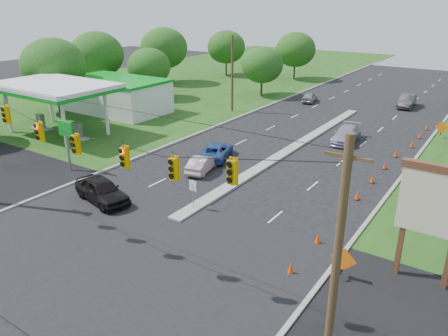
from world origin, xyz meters
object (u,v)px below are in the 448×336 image
Objects in this scene: white_sedan at (202,164)px; blue_pickup at (216,151)px; black_sedan at (102,190)px; gas_station at (107,94)px; pylon_sign at (440,208)px.

blue_pickup is at bearing -88.27° from white_sedan.
white_sedan is 0.81× the size of blue_pickup.
white_sedan is at bearing 84.90° from blue_pickup.
black_sedan is 11.58m from blue_pickup.
pylon_sign reaches higher than gas_station.
black_sedan reaches higher than blue_pickup.
white_sedan is at bearing -22.73° from gas_station.
pylon_sign reaches higher than blue_pickup.
pylon_sign is 19.07m from white_sedan.
pylon_sign is 20.64m from black_sedan.
black_sedan is at bearing -172.38° from pylon_sign.
gas_station is 3.22× the size of pylon_sign.
black_sedan is at bearing 61.41° from white_sedan.
pylon_sign is at bearing 134.95° from blue_pickup.
pylon_sign is 1.27× the size of blue_pickup.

